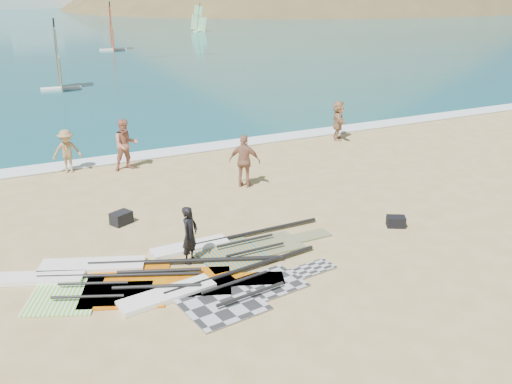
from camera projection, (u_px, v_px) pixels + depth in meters
name	position (u px, v px, depth m)	size (l,w,h in m)	color
ground	(324.00, 283.00, 13.82)	(300.00, 300.00, 0.00)	tan
surf_line	(166.00, 153.00, 24.13)	(300.00, 1.20, 0.04)	white
headland_main	(328.00, 6.00, 158.27)	(143.00, 143.00, 45.00)	brown
headland_minor	(403.00, 2.00, 181.24)	(70.00, 70.00, 28.00)	brown
rig_grey	(218.00, 290.00, 13.41)	(5.51, 2.44, 0.20)	#2A2A2D
rig_green	(76.00, 287.00, 13.57)	(4.64, 3.13, 0.19)	#5DD21D
rig_orange	(230.00, 246.00, 15.61)	(5.10, 2.00, 0.20)	orange
rig_red	(140.00, 274.00, 14.15)	(5.92, 3.81, 0.20)	red
gear_bag_near	(121.00, 218.00, 17.11)	(0.59, 0.43, 0.38)	black
gear_bag_far	(396.00, 222.00, 16.93)	(0.53, 0.37, 0.32)	black
person_wetsuit	(190.00, 235.00, 14.60)	(0.56, 0.37, 1.54)	black
beachgoer_left	(126.00, 145.00, 21.73)	(0.96, 0.75, 1.98)	#B36C55
beachgoer_mid	(67.00, 151.00, 21.46)	(1.08, 0.62, 1.67)	#9B784D
beachgoer_back	(245.00, 161.00, 19.92)	(1.11, 0.46, 1.89)	#9D6951
beachgoer_right	(338.00, 120.00, 25.90)	(1.66, 0.53, 1.79)	tan
windsurfer_left	(59.00, 70.00, 37.45)	(2.59, 3.13, 4.67)	white
windsurfer_centre	(112.00, 37.00, 58.19)	(2.77, 3.28, 4.92)	white
windsurfer_right	(199.00, 23.00, 79.39)	(2.06, 2.08, 3.93)	white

